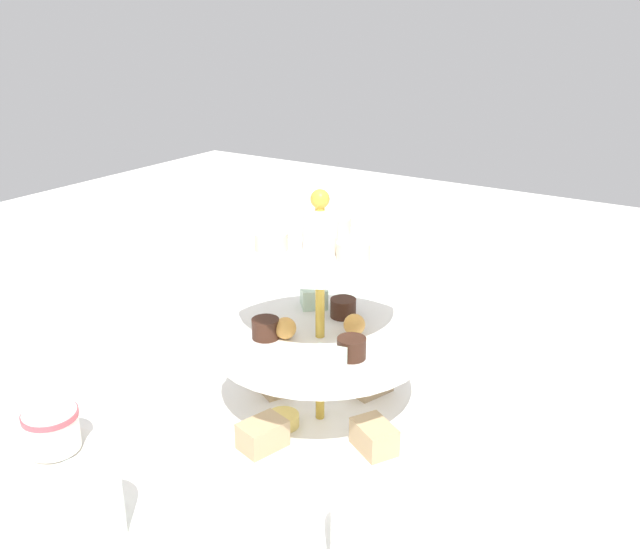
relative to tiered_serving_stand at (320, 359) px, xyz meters
name	(u,v)px	position (x,y,z in m)	size (l,w,h in m)	color
ground_plane	(320,425)	(0.00, 0.00, -0.09)	(2.40, 2.40, 0.00)	white
tiered_serving_stand	(320,359)	(0.00, 0.00, 0.00)	(0.29, 0.29, 0.28)	white
water_glass_tall_right	(347,289)	(-0.25, -0.11, -0.03)	(0.07, 0.07, 0.11)	silver
water_glass_short_left	(87,508)	(0.27, -0.07, -0.05)	(0.06, 0.06, 0.07)	silver
teacup_with_saucer	(53,433)	(0.20, -0.21, -0.06)	(0.09, 0.09, 0.05)	white
butter_knife_left	(601,419)	(-0.18, 0.27, -0.08)	(0.17, 0.01, 0.00)	silver
butter_knife_right	(130,348)	(-0.01, -0.33, -0.08)	(0.17, 0.01, 0.00)	silver
water_glass_mid_back	(369,543)	(0.18, 0.17, -0.03)	(0.06, 0.06, 0.10)	silver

